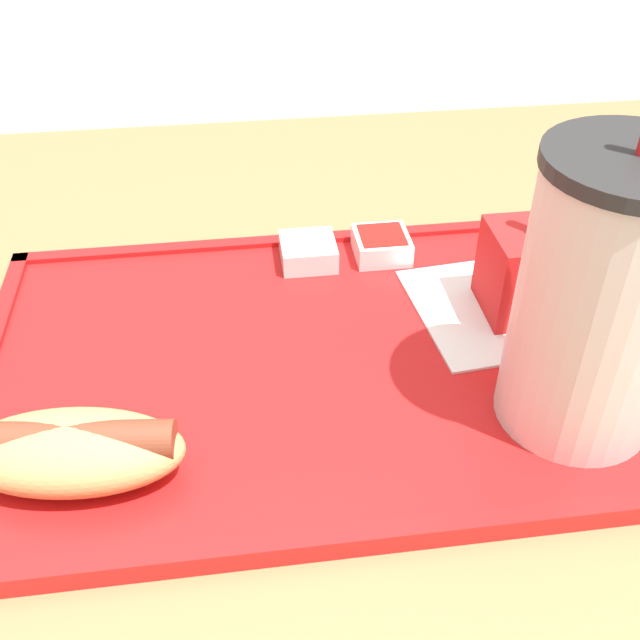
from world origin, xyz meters
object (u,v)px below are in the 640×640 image
object	(u,v)px
hot_dog_far	(80,449)
soda_cup	(609,298)
fries_carton	(543,269)
sauce_cup_mayo	(314,250)
sauce_cup_ketchup	(387,244)

from	to	relation	value
hot_dog_far	soda_cup	bearing A→B (deg)	-177.59
soda_cup	fries_carton	world-z (taller)	soda_cup
soda_cup	hot_dog_far	size ratio (longest dim) A/B	1.59
soda_cup	sauce_cup_mayo	xyz separation A→B (m)	(0.14, -0.19, -0.08)
fries_carton	sauce_cup_ketchup	size ratio (longest dim) A/B	2.59
sauce_cup_mayo	fries_carton	bearing A→B (deg)	151.09
sauce_cup_ketchup	hot_dog_far	bearing A→B (deg)	43.36
soda_cup	hot_dog_far	bearing A→B (deg)	2.41
fries_carton	soda_cup	bearing A→B (deg)	83.35
hot_dog_far	fries_carton	bearing A→B (deg)	-159.19
fries_carton	sauce_cup_mayo	size ratio (longest dim) A/B	2.59
sauce_cup_ketchup	sauce_cup_mayo	bearing A→B (deg)	1.41
soda_cup	sauce_cup_mayo	distance (m)	0.24
sauce_cup_mayo	sauce_cup_ketchup	xyz separation A→B (m)	(-0.06, -0.00, 0.00)
soda_cup	sauce_cup_ketchup	xyz separation A→B (m)	(0.08, -0.19, -0.08)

